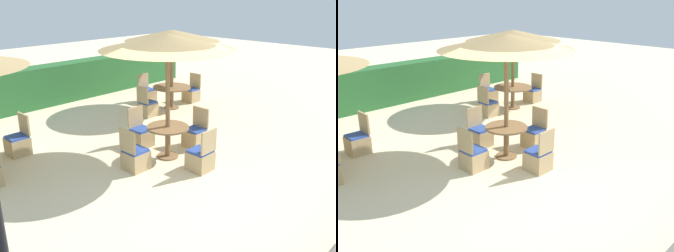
{
  "view_description": "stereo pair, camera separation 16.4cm",
  "coord_description": "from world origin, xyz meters",
  "views": [
    {
      "loc": [
        -5.28,
        -4.41,
        3.53
      ],
      "look_at": [
        0.0,
        0.6,
        0.9
      ],
      "focal_mm": 40.0,
      "sensor_mm": 36.0,
      "label": 1
    },
    {
      "loc": [
        -5.17,
        -4.53,
        3.53
      ],
      "look_at": [
        0.0,
        0.6,
        0.9
      ],
      "focal_mm": 40.0,
      "sensor_mm": 36.0,
      "label": 2
    }
  ],
  "objects": [
    {
      "name": "parasol_back_right",
      "position": [
        3.15,
        3.42,
        2.28
      ],
      "size": [
        2.88,
        2.88,
        2.45
      ],
      "color": "olive",
      "rests_on": "ground_plane"
    },
    {
      "name": "patio_chair_back_right_west",
      "position": [
        2.04,
        3.38,
        0.26
      ],
      "size": [
        0.46,
        0.46,
        0.93
      ],
      "rotation": [
        0.0,
        0.0,
        -1.57
      ],
      "color": "tan",
      "rests_on": "ground_plane"
    },
    {
      "name": "patio_chair_back_right_north",
      "position": [
        3.1,
        4.51,
        0.26
      ],
      "size": [
        0.46,
        0.46,
        0.93
      ],
      "rotation": [
        0.0,
        0.0,
        3.14
      ],
      "color": "tan",
      "rests_on": "ground_plane"
    },
    {
      "name": "patio_chair_center_south",
      "position": [
        0.31,
        -0.04,
        0.26
      ],
      "size": [
        0.46,
        0.46,
        0.93
      ],
      "color": "tan",
      "rests_on": "ground_plane"
    },
    {
      "name": "patio_chair_center_east",
      "position": [
        1.23,
        0.87,
        0.26
      ],
      "size": [
        0.46,
        0.46,
        0.93
      ],
      "rotation": [
        0.0,
        0.0,
        1.57
      ],
      "color": "tan",
      "rests_on": "ground_plane"
    },
    {
      "name": "patio_chair_back_right_east",
      "position": [
        4.17,
        3.46,
        0.26
      ],
      "size": [
        0.46,
        0.46,
        0.93
      ],
      "rotation": [
        0.0,
        0.0,
        1.57
      ],
      "color": "tan",
      "rests_on": "ground_plane"
    },
    {
      "name": "patio_chair_center_north",
      "position": [
        0.35,
        1.83,
        0.26
      ],
      "size": [
        0.46,
        0.46,
        0.93
      ],
      "rotation": [
        0.0,
        0.0,
        3.14
      ],
      "color": "tan",
      "rests_on": "ground_plane"
    },
    {
      "name": "ground_plane",
      "position": [
        0.0,
        0.0,
        0.0
      ],
      "size": [
        40.0,
        40.0,
        0.0
      ],
      "primitive_type": "plane",
      "color": "beige"
    },
    {
      "name": "round_table_back_right",
      "position": [
        3.15,
        3.42,
        0.57
      ],
      "size": [
        1.19,
        1.19,
        0.7
      ],
      "color": "olive",
      "rests_on": "ground_plane"
    },
    {
      "name": "hedge_row",
      "position": [
        0.0,
        6.66,
        0.64
      ],
      "size": [
        13.0,
        0.7,
        1.28
      ],
      "primitive_type": "cube",
      "color": "#28602D",
      "rests_on": "ground_plane"
    },
    {
      "name": "patio_chair_center_west",
      "position": [
        -0.61,
        0.97,
        0.26
      ],
      "size": [
        0.46,
        0.46,
        0.93
      ],
      "rotation": [
        0.0,
        0.0,
        -1.57
      ],
      "color": "tan",
      "rests_on": "ground_plane"
    },
    {
      "name": "round_table_center",
      "position": [
        0.33,
        0.92,
        0.54
      ],
      "size": [
        0.94,
        0.94,
        0.73
      ],
      "color": "olive",
      "rests_on": "ground_plane"
    },
    {
      "name": "patio_chair_back_left_east",
      "position": [
        -1.92,
        3.49,
        0.26
      ],
      "size": [
        0.46,
        0.46,
        0.93
      ],
      "rotation": [
        0.0,
        0.0,
        1.57
      ],
      "color": "tan",
      "rests_on": "ground_plane"
    },
    {
      "name": "parasol_center",
      "position": [
        0.33,
        0.92,
        2.55
      ],
      "size": [
        2.84,
        2.84,
        2.72
      ],
      "color": "olive",
      "rests_on": "ground_plane"
    }
  ]
}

